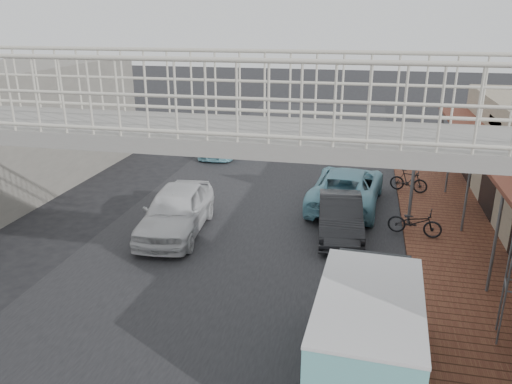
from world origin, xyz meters
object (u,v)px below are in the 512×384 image
at_px(angkot_curb, 347,187).
at_px(motorcycle_near, 415,222).
at_px(angkot_van, 368,325).
at_px(motorcycle_far, 409,181).
at_px(white_hatchback, 176,210).
at_px(angkot_far, 222,142).
at_px(arrow_sign, 443,150).
at_px(dark_sedan, 340,216).

relative_size(angkot_curb, motorcycle_near, 3.10).
relative_size(angkot_van, motorcycle_near, 2.55).
distance_m(angkot_curb, motorcycle_near, 3.49).
relative_size(angkot_curb, motorcycle_far, 3.51).
bearing_deg(white_hatchback, motorcycle_far, 31.28).
distance_m(angkot_far, arrow_sign, 12.94).
bearing_deg(angkot_van, dark_sedan, 99.96).
relative_size(white_hatchback, angkot_curb, 0.87).
relative_size(angkot_curb, arrow_sign, 1.60).
height_order(angkot_van, motorcycle_near, angkot_van).
bearing_deg(dark_sedan, angkot_curb, 82.75).
distance_m(white_hatchback, angkot_van, 8.81).
bearing_deg(white_hatchback, dark_sedan, 5.82).
bearing_deg(dark_sedan, angkot_van, -88.27).
xyz_separation_m(white_hatchback, angkot_van, (6.27, -6.17, 0.55)).
xyz_separation_m(dark_sedan, arrow_sign, (3.12, 1.19, 2.14)).
distance_m(white_hatchback, dark_sedan, 5.45).
bearing_deg(angkot_far, angkot_curb, -46.04).
xyz_separation_m(angkot_curb, motorcycle_near, (2.32, -2.59, -0.19)).
bearing_deg(motorcycle_near, motorcycle_far, 10.33).
relative_size(white_hatchback, motorcycle_near, 2.69).
distance_m(angkot_curb, angkot_van, 10.06).
height_order(white_hatchback, angkot_curb, white_hatchback).
relative_size(dark_sedan, motorcycle_near, 2.31).
xyz_separation_m(dark_sedan, motorcycle_far, (2.51, 4.72, -0.10)).
xyz_separation_m(angkot_van, arrow_sign, (2.22, 8.35, 1.45)).
bearing_deg(angkot_curb, angkot_van, 99.78).
bearing_deg(angkot_curb, arrow_sign, 156.45).
relative_size(angkot_curb, angkot_van, 1.21).
bearing_deg(motorcycle_near, angkot_van, -179.81).
height_order(angkot_curb, motorcycle_near, angkot_curb).
relative_size(dark_sedan, angkot_curb, 0.74).
relative_size(motorcycle_near, motorcycle_far, 1.13).
relative_size(angkot_curb, angkot_far, 1.21).
distance_m(angkot_curb, arrow_sign, 4.02).
bearing_deg(white_hatchback, angkot_van, -49.23).
height_order(dark_sedan, angkot_far, dark_sedan).
bearing_deg(angkot_far, dark_sedan, -56.70).
height_order(angkot_van, motorcycle_far, angkot_van).
height_order(motorcycle_near, arrow_sign, arrow_sign).
height_order(white_hatchback, arrow_sign, arrow_sign).
relative_size(dark_sedan, angkot_van, 0.90).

